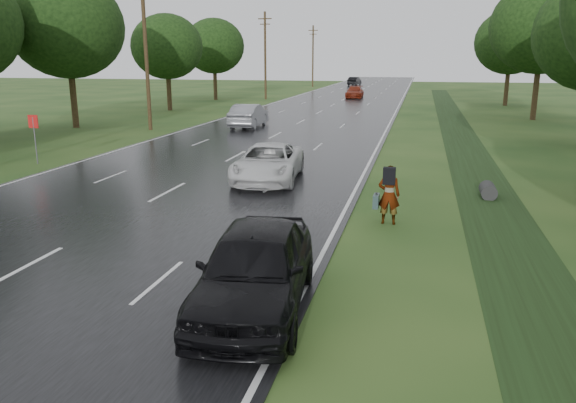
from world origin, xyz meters
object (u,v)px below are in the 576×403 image
(white_pickup, at_px, (268,163))
(silver_sedan, at_px, (249,116))
(road_sign, at_px, (34,129))
(dark_sedan, at_px, (255,268))
(pedestrian, at_px, (388,194))

(white_pickup, bearing_deg, silver_sedan, 104.25)
(road_sign, relative_size, dark_sedan, 0.46)
(road_sign, height_order, dark_sedan, road_sign)
(silver_sedan, bearing_deg, white_pickup, 107.72)
(pedestrian, relative_size, dark_sedan, 0.36)
(silver_sedan, bearing_deg, dark_sedan, 105.46)
(white_pickup, height_order, dark_sedan, dark_sedan)
(dark_sedan, bearing_deg, silver_sedan, 101.54)
(silver_sedan, bearing_deg, pedestrian, 115.03)
(pedestrian, relative_size, silver_sedan, 0.36)
(road_sign, xyz_separation_m, silver_sedan, (5.61, 15.67, -0.78))
(dark_sedan, bearing_deg, pedestrian, 66.13)
(road_sign, bearing_deg, white_pickup, -5.95)
(dark_sedan, xyz_separation_m, silver_sedan, (-8.89, 28.48, -0.03))
(white_pickup, bearing_deg, dark_sedan, -81.39)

